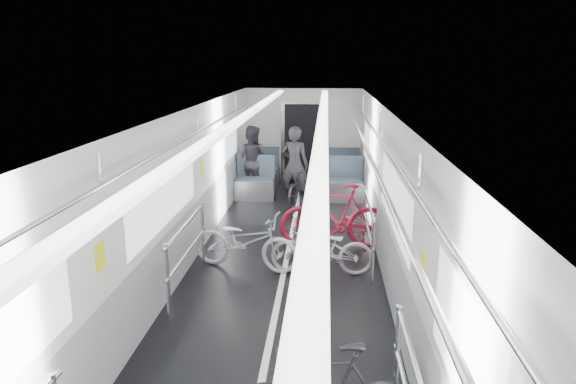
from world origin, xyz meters
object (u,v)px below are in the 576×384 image
bike_right_mid (322,249)px  person_seated (252,161)px  bike_right_far (335,216)px  bike_left_far (245,241)px  bike_aisle (301,185)px  person_standing (295,165)px

bike_right_mid → person_seated: size_ratio=0.93×
bike_right_far → bike_left_far: bearing=-53.9°
bike_aisle → person_standing: size_ratio=0.91×
bike_left_far → person_seated: (-0.53, 4.40, 0.38)m
bike_right_far → person_standing: size_ratio=1.09×
bike_left_far → person_standing: (0.52, 3.82, 0.42)m
bike_right_mid → bike_aisle: bearing=-171.4°
person_seated → bike_right_mid: bearing=124.7°
bike_right_far → person_standing: (-0.85, 2.79, 0.30)m
bike_right_far → bike_aisle: 2.88m
bike_left_far → person_seated: bearing=20.2°
bike_right_mid → person_standing: 4.02m
bike_left_far → person_seated: 4.45m
bike_right_far → person_standing: 2.93m
bike_left_far → bike_right_far: bike_right_far is taller
bike_right_mid → person_seated: person_seated is taller
bike_right_mid → bike_aisle: (-0.51, 3.94, 0.01)m
person_standing → person_seated: 1.20m
bike_right_far → bike_aisle: bike_right_far is taller
bike_right_mid → person_standing: (-0.65, 3.94, 0.46)m
bike_left_far → person_standing: 3.88m
bike_left_far → bike_aisle: bike_left_far is taller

